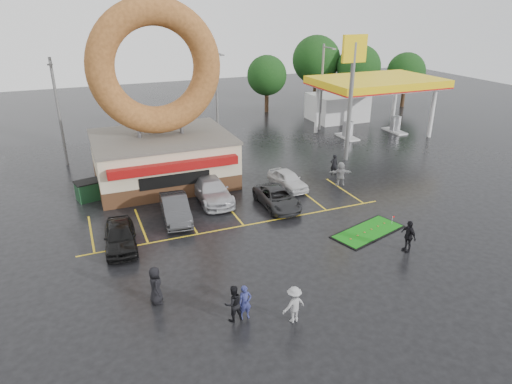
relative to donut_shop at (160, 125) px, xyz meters
name	(u,v)px	position (x,y,z in m)	size (l,w,h in m)	color
ground	(265,251)	(3.00, -12.97, -4.46)	(120.00, 120.00, 0.00)	black
donut_shop	(160,125)	(0.00, 0.00, 0.00)	(10.20, 8.70, 13.50)	#472B19
gas_station	(358,95)	(23.00, 7.97, -0.77)	(12.30, 13.65, 5.90)	silver
shell_sign	(352,75)	(16.00, -0.97, 2.91)	(2.20, 0.36, 10.60)	slate
streetlight_left	(58,110)	(-7.00, 6.95, 0.32)	(0.40, 2.21, 9.00)	slate
streetlight_mid	(217,95)	(7.00, 7.95, 0.32)	(0.40, 2.21, 9.00)	slate
streetlight_right	(322,85)	(19.00, 8.95, 0.32)	(0.40, 2.21, 9.00)	slate
tree_far_a	(359,67)	(29.00, 17.03, 0.72)	(5.60, 5.60, 8.00)	#332114
tree_far_b	(406,72)	(35.00, 15.03, 0.07)	(4.90, 4.90, 7.00)	#332114
tree_far_c	(316,60)	(25.00, 21.03, 1.37)	(6.30, 6.30, 9.00)	#332114
tree_far_d	(267,76)	(17.00, 19.03, 0.07)	(4.90, 4.90, 7.00)	#332114
car_black	(120,236)	(-4.50, -9.47, -3.73)	(1.74, 4.34, 1.48)	black
car_dgrey	(175,209)	(-0.75, -7.08, -3.70)	(1.62, 4.64, 1.53)	#323234
car_silver	(211,190)	(2.31, -4.97, -3.69)	(2.18, 5.36, 1.55)	#B6B6BB
car_grey	(277,198)	(6.15, -7.73, -3.83)	(2.12, 4.60, 1.28)	#2A2A2C
car_white	(288,180)	(8.30, -4.97, -3.79)	(1.60, 3.99, 1.36)	silver
person_blue	(245,302)	(-0.16, -18.04, -3.64)	(0.60, 0.39, 1.65)	navy
person_blackjkt	(233,303)	(-0.69, -17.97, -3.60)	(0.84, 0.66, 1.73)	black
person_hoodie	(294,305)	(1.73, -19.06, -3.59)	(1.13, 0.65, 1.75)	gray
person_bystander	(155,285)	(-3.60, -15.41, -3.52)	(0.92, 0.60, 1.88)	black
person_cameraman	(408,236)	(10.44, -15.97, -3.53)	(1.10, 0.46, 1.88)	black
person_walker_near	(341,174)	(12.29, -5.97, -3.54)	(1.72, 0.55, 1.85)	gray
person_walker_far	(334,165)	(13.00, -3.83, -3.60)	(0.63, 0.42, 1.74)	black
dumpster	(90,191)	(-5.63, -1.52, -3.81)	(1.80, 1.20, 1.30)	#184023
putting_green	(368,232)	(9.75, -13.27, -4.43)	(5.19, 3.37, 0.60)	black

